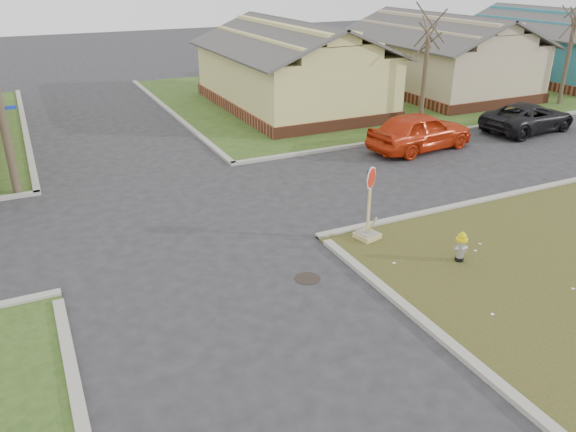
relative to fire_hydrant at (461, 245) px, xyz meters
name	(u,v)px	position (x,y,z in m)	size (l,w,h in m)	color
ground	(219,289)	(-6.25, 1.49, -0.51)	(120.00, 120.00, 0.00)	#252528
verge_far_right	(444,84)	(15.75, 19.49, -0.49)	(37.00, 19.00, 0.05)	#2C4619
curbs	(167,214)	(-6.25, 6.49, -0.51)	(80.00, 40.00, 0.12)	#9C998C
manhole	(308,278)	(-4.05, 0.99, -0.51)	(0.64, 0.64, 0.01)	black
side_house_yellow	(291,67)	(3.75, 17.99, 1.68)	(7.60, 11.60, 4.70)	brown
side_house_tan	(438,55)	(13.75, 17.99, 1.68)	(7.60, 11.60, 4.70)	brown
side_house_teal	(554,46)	(23.75, 17.99, 1.68)	(7.60, 11.60, 4.70)	brown
tree_mid_right	(424,82)	(7.75, 11.69, 1.64)	(0.22, 0.22, 4.20)	#3B3022
tree_far_right	(567,61)	(17.75, 11.99, 1.92)	(0.22, 0.22, 4.76)	#3B3022
fire_hydrant	(461,245)	(0.00, 0.00, 0.00)	(0.31, 0.31, 0.84)	black
stop_sign	(368,223)	(-1.46, 2.22, 0.01)	(0.62, 0.60, 2.18)	tan
red_sedan	(420,131)	(5.25, 8.54, 0.31)	(1.94, 4.81, 1.64)	red
dark_pickup	(529,117)	(11.70, 8.67, 0.16)	(2.23, 4.84, 1.35)	black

